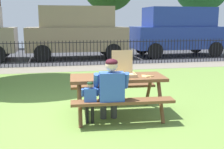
{
  "coord_description": "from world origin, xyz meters",
  "views": [
    {
      "loc": [
        -0.21,
        -4.89,
        1.83
      ],
      "look_at": [
        0.85,
        0.55,
        0.75
      ],
      "focal_mm": 45.0,
      "sensor_mm": 36.0,
      "label": 1
    }
  ],
  "objects_px": {
    "pizza_box_open": "(124,71)",
    "parked_car_center": "(178,30)",
    "pizza_slice_on_table": "(147,76)",
    "picnic_table_foreground": "(118,85)",
    "child_at_table": "(90,99)",
    "adult_at_table": "(111,88)",
    "parked_car_left": "(77,31)"
  },
  "relations": [
    {
      "from": "pizza_box_open",
      "to": "parked_car_center",
      "type": "bearing_deg",
      "value": 59.87
    },
    {
      "from": "pizza_slice_on_table",
      "to": "picnic_table_foreground",
      "type": "bearing_deg",
      "value": 168.16
    },
    {
      "from": "pizza_slice_on_table",
      "to": "child_at_table",
      "type": "xyz_separation_m",
      "value": [
        -1.15,
        -0.39,
        -0.28
      ]
    },
    {
      "from": "picnic_table_foreground",
      "to": "pizza_slice_on_table",
      "type": "height_order",
      "value": "pizza_slice_on_table"
    },
    {
      "from": "pizza_box_open",
      "to": "adult_at_table",
      "type": "height_order",
      "value": "pizza_box_open"
    },
    {
      "from": "pizza_box_open",
      "to": "pizza_slice_on_table",
      "type": "bearing_deg",
      "value": -21.81
    },
    {
      "from": "adult_at_table",
      "to": "parked_car_center",
      "type": "height_order",
      "value": "parked_car_center"
    },
    {
      "from": "parked_car_center",
      "to": "picnic_table_foreground",
      "type": "bearing_deg",
      "value": -120.64
    },
    {
      "from": "pizza_slice_on_table",
      "to": "adult_at_table",
      "type": "xyz_separation_m",
      "value": [
        -0.78,
        -0.37,
        -0.12
      ]
    },
    {
      "from": "pizza_slice_on_table",
      "to": "adult_at_table",
      "type": "relative_size",
      "value": 0.23
    },
    {
      "from": "adult_at_table",
      "to": "child_at_table",
      "type": "distance_m",
      "value": 0.4
    },
    {
      "from": "picnic_table_foreground",
      "to": "pizza_box_open",
      "type": "relative_size",
      "value": 3.95
    },
    {
      "from": "adult_at_table",
      "to": "parked_car_left",
      "type": "bearing_deg",
      "value": 89.62
    },
    {
      "from": "pizza_box_open",
      "to": "pizza_slice_on_table",
      "type": "xyz_separation_m",
      "value": [
        0.42,
        -0.17,
        -0.08
      ]
    },
    {
      "from": "adult_at_table",
      "to": "child_at_table",
      "type": "height_order",
      "value": "adult_at_table"
    },
    {
      "from": "picnic_table_foreground",
      "to": "pizza_box_open",
      "type": "bearing_deg",
      "value": 21.67
    },
    {
      "from": "picnic_table_foreground",
      "to": "adult_at_table",
      "type": "relative_size",
      "value": 1.58
    },
    {
      "from": "picnic_table_foreground",
      "to": "pizza_box_open",
      "type": "height_order",
      "value": "pizza_box_open"
    },
    {
      "from": "parked_car_left",
      "to": "parked_car_center",
      "type": "distance_m",
      "value": 5.2
    },
    {
      "from": "pizza_slice_on_table",
      "to": "child_at_table",
      "type": "relative_size",
      "value": 0.34
    },
    {
      "from": "adult_at_table",
      "to": "parked_car_center",
      "type": "xyz_separation_m",
      "value": [
        5.26,
        8.98,
        0.65
      ]
    },
    {
      "from": "child_at_table",
      "to": "picnic_table_foreground",
      "type": "bearing_deg",
      "value": 40.26
    },
    {
      "from": "pizza_slice_on_table",
      "to": "child_at_table",
      "type": "distance_m",
      "value": 1.24
    },
    {
      "from": "pizza_box_open",
      "to": "adult_at_table",
      "type": "distance_m",
      "value": 0.68
    },
    {
      "from": "parked_car_center",
      "to": "pizza_slice_on_table",
      "type": "bearing_deg",
      "value": -117.48
    },
    {
      "from": "pizza_box_open",
      "to": "parked_car_center",
      "type": "relative_size",
      "value": 0.1
    },
    {
      "from": "child_at_table",
      "to": "parked_car_center",
      "type": "relative_size",
      "value": 0.17
    },
    {
      "from": "picnic_table_foreground",
      "to": "pizza_box_open",
      "type": "distance_m",
      "value": 0.3
    },
    {
      "from": "pizza_box_open",
      "to": "parked_car_left",
      "type": "height_order",
      "value": "parked_car_left"
    },
    {
      "from": "pizza_box_open",
      "to": "pizza_slice_on_table",
      "type": "distance_m",
      "value": 0.46
    },
    {
      "from": "pizza_slice_on_table",
      "to": "parked_car_left",
      "type": "distance_m",
      "value": 8.65
    },
    {
      "from": "pizza_slice_on_table",
      "to": "parked_car_left",
      "type": "bearing_deg",
      "value": 94.77
    }
  ]
}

